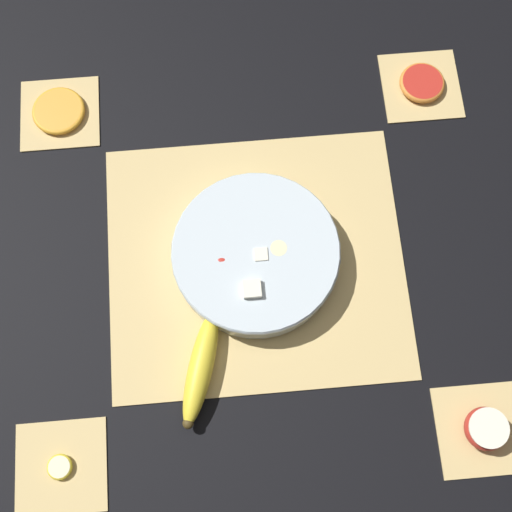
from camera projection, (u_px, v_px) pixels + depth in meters
ground_plane at (256, 261)px, 1.17m from camera, size 6.00×6.00×0.00m
bamboo_mat_center at (256, 260)px, 1.16m from camera, size 0.48×0.43×0.01m
coaster_mat_near_left at (421, 86)px, 1.26m from camera, size 0.14×0.14×0.01m
coaster_mat_near_right at (60, 113)px, 1.24m from camera, size 0.14×0.14×0.01m
coaster_mat_far_left at (482, 430)px, 1.08m from camera, size 0.14×0.14×0.01m
coaster_mat_far_right at (61, 467)px, 1.07m from camera, size 0.14×0.14×0.01m
fruit_salad_bowl at (256, 255)px, 1.13m from camera, size 0.27×0.27×0.06m
whole_banana at (201, 368)px, 1.09m from camera, size 0.09×0.18×0.04m
apple_half at (486, 429)px, 1.06m from camera, size 0.07×0.07×0.04m
orange_slice_whole at (59, 111)px, 1.24m from camera, size 0.09×0.09×0.01m
banana_coin_single at (60, 467)px, 1.06m from camera, size 0.04×0.04×0.01m
grapefruit_slice at (422, 83)px, 1.25m from camera, size 0.08×0.08×0.01m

